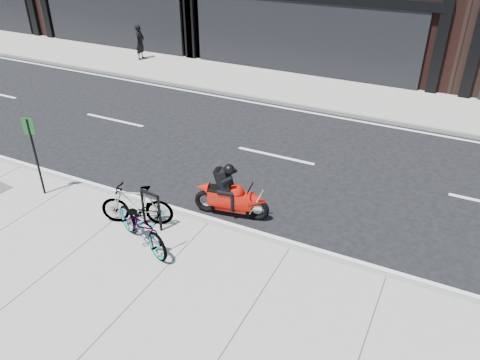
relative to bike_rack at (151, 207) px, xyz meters
The scene contains 9 objects.
ground 2.93m from the bike_rack, 68.76° to the left, with size 120.00×120.00×0.00m, color black.
sidewalk_near 2.63m from the bike_rack, 66.10° to the right, with size 60.00×6.00×0.13m, color gray.
sidewalk_far 10.48m from the bike_rack, 84.32° to the left, with size 60.00×3.50×0.13m, color gray.
bike_rack is the anchor object (origin of this frame).
bicycle_front 0.64m from the bike_rack, 71.66° to the right, with size 0.66×1.88×0.99m, color gray.
bicycle_rear 0.38m from the bike_rack, behind, with size 0.46×1.64×0.99m, color gray.
motorcycle 1.94m from the bike_rack, 45.38° to the left, with size 1.83×0.61×1.37m.
pedestrian 13.73m from the bike_rack, 127.78° to the left, with size 0.57×0.38×1.58m, color black.
sign_post 3.35m from the bike_rack, behind, with size 0.26×0.13×2.03m.
Camera 1 is at (4.52, -9.45, 6.35)m, focal length 35.00 mm.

